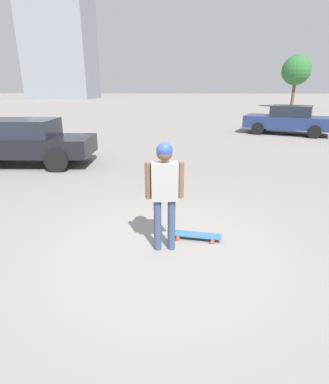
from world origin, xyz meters
TOP-DOWN VIEW (x-y plane):
  - ground_plane at (0.00, 0.00)m, footprint 220.00×220.00m
  - person at (0.00, 0.00)m, footprint 0.24×0.57m
  - skateboard at (-0.34, 0.52)m, footprint 0.37×0.86m
  - car_parked_near at (-5.23, -4.77)m, footprint 1.99×4.58m
  - car_parked_far at (-12.29, 6.16)m, footprint 3.50×4.75m
  - building_block_distant at (-61.39, -22.99)m, footprint 11.60×12.23m
  - tree_distant at (-34.33, 14.35)m, footprint 3.34×3.34m

SIDE VIEW (x-z plane):
  - ground_plane at x=0.00m, z-range 0.00..0.00m
  - skateboard at x=-0.34m, z-range 0.03..0.11m
  - car_parked_near at x=-5.23m, z-range 0.03..1.49m
  - car_parked_far at x=-12.29m, z-range 0.02..1.51m
  - person at x=0.00m, z-range 0.22..1.91m
  - tree_distant at x=-34.33m, z-range 1.25..7.14m
  - building_block_distant at x=-61.39m, z-range 0.00..30.17m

